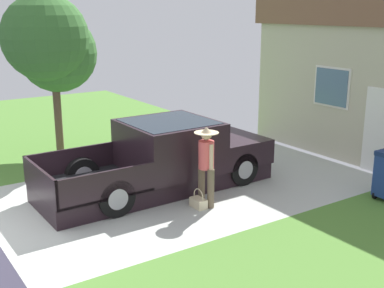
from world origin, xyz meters
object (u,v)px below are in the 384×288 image
(handbag, at_px, (198,202))
(front_yard_tree, at_px, (52,44))
(pickup_truck, at_px, (170,158))
(person_with_hat, at_px, (206,160))

(handbag, relative_size, front_yard_tree, 0.09)
(pickup_truck, height_order, person_with_hat, person_with_hat)
(pickup_truck, bearing_deg, person_with_hat, 0.52)
(person_with_hat, bearing_deg, handbag, 104.26)
(front_yard_tree, bearing_deg, person_with_hat, 13.06)
(person_with_hat, bearing_deg, front_yard_tree, 16.22)
(person_with_hat, xyz_separation_m, handbag, (0.04, -0.23, -0.89))
(person_with_hat, relative_size, front_yard_tree, 0.38)
(person_with_hat, height_order, handbag, person_with_hat)
(pickup_truck, relative_size, person_with_hat, 3.20)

